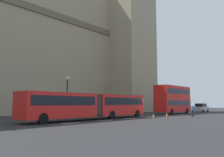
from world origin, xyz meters
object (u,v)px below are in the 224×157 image
at_px(articulated_bus, 92,104).
at_px(traffic_cone_middle, 167,115).
at_px(traffic_cone_west, 154,116).
at_px(pedestrian_near_cones, 192,110).
at_px(double_decker_bus, 173,99).
at_px(sedan_lead, 201,108).
at_px(street_lamp, 67,94).

distance_m(articulated_bus, traffic_cone_middle, 11.18).
xyz_separation_m(traffic_cone_west, traffic_cone_middle, (3.34, -0.06, 0.00)).
xyz_separation_m(articulated_bus, pedestrian_near_cones, (13.03, -6.32, -0.83)).
xyz_separation_m(articulated_bus, double_decker_bus, (20.00, 0.00, 0.96)).
distance_m(traffic_cone_middle, pedestrian_near_cones, 3.68).
bearing_deg(sedan_lead, pedestrian_near_cones, -162.78).
relative_size(double_decker_bus, traffic_cone_west, 16.19).
height_order(traffic_cone_west, pedestrian_near_cones, pedestrian_near_cones).
height_order(double_decker_bus, street_lamp, street_lamp).
relative_size(double_decker_bus, sedan_lead, 2.13).
xyz_separation_m(articulated_bus, street_lamp, (-0.07, 4.51, 1.31)).
bearing_deg(traffic_cone_middle, articulated_bus, 159.81).
height_order(traffic_cone_west, traffic_cone_middle, same).
bearing_deg(pedestrian_near_cones, traffic_cone_west, 156.83).
xyz_separation_m(traffic_cone_middle, street_lamp, (-10.48, 8.33, 2.77)).
height_order(sedan_lead, pedestrian_near_cones, sedan_lead).
height_order(double_decker_bus, pedestrian_near_cones, double_decker_bus).
bearing_deg(double_decker_bus, pedestrian_near_cones, -137.75).
xyz_separation_m(sedan_lead, traffic_cone_west, (-25.86, -3.61, -0.63)).
xyz_separation_m(articulated_bus, sedan_lead, (32.92, -0.16, -0.83)).
bearing_deg(pedestrian_near_cones, articulated_bus, 154.12).
distance_m(articulated_bus, street_lamp, 4.69).
relative_size(traffic_cone_middle, pedestrian_near_cones, 0.34).
bearing_deg(traffic_cone_west, sedan_lead, 7.94).
bearing_deg(traffic_cone_middle, street_lamp, 141.50).
xyz_separation_m(articulated_bus, traffic_cone_west, (7.06, -3.77, -1.46)).
relative_size(articulated_bus, street_lamp, 3.30).
bearing_deg(traffic_cone_middle, pedestrian_near_cones, -43.53).
bearing_deg(articulated_bus, double_decker_bus, 0.01).
bearing_deg(double_decker_bus, articulated_bus, -179.99).
xyz_separation_m(double_decker_bus, traffic_cone_middle, (-9.59, -3.83, -2.43)).
height_order(traffic_cone_middle, pedestrian_near_cones, pedestrian_near_cones).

